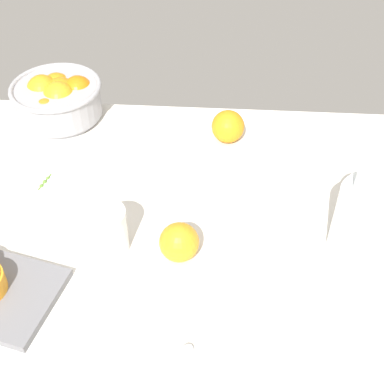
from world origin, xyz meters
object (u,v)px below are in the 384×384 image
at_px(fruit_bowl, 58,98).
at_px(loose_orange_2, 228,126).
at_px(second_glass, 108,232).
at_px(loose_orange_0, 179,242).
at_px(juice_pitcher, 368,224).
at_px(spoon, 171,374).

distance_m(fruit_bowl, loose_orange_2, 0.42).
relative_size(second_glass, loose_orange_0, 1.27).
bearing_deg(juice_pitcher, loose_orange_0, -174.30).
height_order(fruit_bowl, second_glass, fruit_bowl).
height_order(second_glass, spoon, second_glass).
bearing_deg(spoon, loose_orange_2, 82.90).
distance_m(fruit_bowl, second_glass, 0.46).
xyz_separation_m(fruit_bowl, loose_orange_0, (0.33, -0.43, -0.02)).
distance_m(juice_pitcher, loose_orange_0, 0.34).
xyz_separation_m(second_glass, loose_orange_0, (0.13, -0.01, -0.00)).
distance_m(juice_pitcher, spoon, 0.44).
height_order(juice_pitcher, second_glass, juice_pitcher).
bearing_deg(spoon, second_glass, 119.02).
xyz_separation_m(second_glass, loose_orange_2, (0.22, 0.35, -0.00)).
height_order(second_glass, loose_orange_0, second_glass).
bearing_deg(fruit_bowl, loose_orange_0, -52.23).
bearing_deg(second_glass, spoon, -60.98).
height_order(loose_orange_0, loose_orange_2, loose_orange_2).
distance_m(fruit_bowl, juice_pitcher, 0.78).
distance_m(fruit_bowl, loose_orange_0, 0.54).
xyz_separation_m(juice_pitcher, loose_orange_2, (-0.26, 0.33, -0.04)).
distance_m(fruit_bowl, spoon, 0.75).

